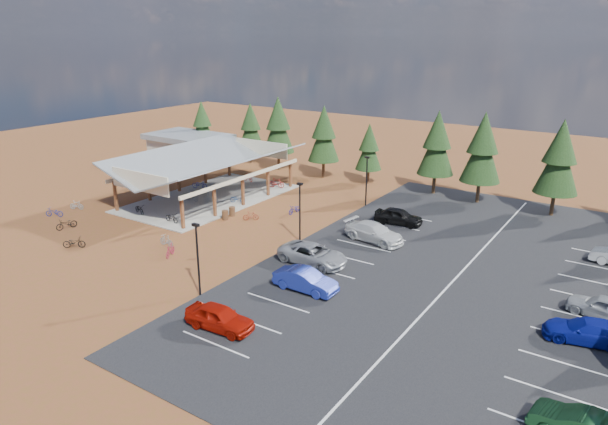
{
  "coord_description": "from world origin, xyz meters",
  "views": [
    {
      "loc": [
        29.11,
        -33.48,
        16.85
      ],
      "look_at": [
        3.78,
        4.46,
        1.67
      ],
      "focal_mm": 32.0,
      "sensor_mm": 36.0,
      "label": 1
    }
  ],
  "objects_px": {
    "car_0": "(220,317)",
    "car_4": "(399,216)",
    "bike_6": "(238,199)",
    "bike_9": "(76,205)",
    "bike_4": "(172,218)",
    "bike_8": "(67,224)",
    "trash_bin_0": "(225,215)",
    "bike_15": "(251,216)",
    "bike_5": "(211,197)",
    "bike_7": "(276,183)",
    "car_2": "(313,254)",
    "bike_pavilion": "(208,164)",
    "trash_bin_1": "(232,211)",
    "outbuilding": "(189,148)",
    "bike_14": "(294,209)",
    "bike_1": "(191,196)",
    "lamp_post_1": "(300,208)",
    "lamp_post_0": "(198,255)",
    "car_3": "(374,232)",
    "car_7": "(588,331)",
    "bike_10": "(54,212)",
    "bike_13": "(166,241)",
    "bike_12": "(74,242)",
    "car_8": "(604,307)",
    "bike_11": "(170,250)",
    "bike_2": "(200,184)",
    "bike_0": "(139,209)",
    "bike_3": "(248,177)",
    "car_1": "(305,280)",
    "lamp_post_2": "(367,178)"
  },
  "relations": [
    {
      "from": "bike_4",
      "to": "bike_8",
      "type": "height_order",
      "value": "bike_8"
    },
    {
      "from": "outbuilding",
      "to": "car_8",
      "type": "relative_size",
      "value": 2.6
    },
    {
      "from": "lamp_post_1",
      "to": "car_1",
      "type": "distance_m",
      "value": 9.56
    },
    {
      "from": "trash_bin_1",
      "to": "car_0",
      "type": "relative_size",
      "value": 0.21
    },
    {
      "from": "trash_bin_0",
      "to": "car_7",
      "type": "relative_size",
      "value": 0.19
    },
    {
      "from": "bike_7",
      "to": "car_2",
      "type": "distance_m",
      "value": 21.52
    },
    {
      "from": "bike_1",
      "to": "car_4",
      "type": "relative_size",
      "value": 0.41
    },
    {
      "from": "bike_pavilion",
      "to": "bike_4",
      "type": "xyz_separation_m",
      "value": [
        2.49,
        -7.8,
        -3.28
      ]
    },
    {
      "from": "bike_5",
      "to": "bike_7",
      "type": "height_order",
      "value": "bike_7"
    },
    {
      "from": "bike_0",
      "to": "bike_3",
      "type": "height_order",
      "value": "bike_3"
    },
    {
      "from": "bike_2",
      "to": "car_2",
      "type": "relative_size",
      "value": 0.33
    },
    {
      "from": "trash_bin_1",
      "to": "car_2",
      "type": "relative_size",
      "value": 0.16
    },
    {
      "from": "bike_1",
      "to": "car_2",
      "type": "distance_m",
      "value": 20.3
    },
    {
      "from": "bike_9",
      "to": "car_1",
      "type": "relative_size",
      "value": 0.33
    },
    {
      "from": "bike_1",
      "to": "car_0",
      "type": "relative_size",
      "value": 0.41
    },
    {
      "from": "trash_bin_0",
      "to": "bike_15",
      "type": "distance_m",
      "value": 2.47
    },
    {
      "from": "bike_7",
      "to": "bike_8",
      "type": "xyz_separation_m",
      "value": [
        -7.79,
        -21.27,
        -0.15
      ]
    },
    {
      "from": "bike_5",
      "to": "bike_13",
      "type": "xyz_separation_m",
      "value": [
        5.16,
        -10.86,
        -0.14
      ]
    },
    {
      "from": "bike_6",
      "to": "bike_9",
      "type": "distance_m",
      "value": 16.07
    },
    {
      "from": "outbuilding",
      "to": "car_3",
      "type": "height_order",
      "value": "outbuilding"
    },
    {
      "from": "bike_0",
      "to": "bike_4",
      "type": "bearing_deg",
      "value": -73.25
    },
    {
      "from": "bike_pavilion",
      "to": "trash_bin_1",
      "type": "xyz_separation_m",
      "value": [
        5.78,
        -3.08,
        -3.37
      ]
    },
    {
      "from": "trash_bin_1",
      "to": "bike_9",
      "type": "height_order",
      "value": "trash_bin_1"
    },
    {
      "from": "bike_14",
      "to": "car_3",
      "type": "xyz_separation_m",
      "value": [
        9.9,
        -2.42,
        0.37
      ]
    },
    {
      "from": "bike_pavilion",
      "to": "bike_7",
      "type": "bearing_deg",
      "value": 63.25
    },
    {
      "from": "car_0",
      "to": "car_4",
      "type": "height_order",
      "value": "car_4"
    },
    {
      "from": "trash_bin_0",
      "to": "bike_6",
      "type": "bearing_deg",
      "value": 116.75
    },
    {
      "from": "outbuilding",
      "to": "bike_14",
      "type": "bearing_deg",
      "value": -22.58
    },
    {
      "from": "bike_12",
      "to": "car_8",
      "type": "distance_m",
      "value": 39.19
    },
    {
      "from": "car_0",
      "to": "bike_10",
      "type": "bearing_deg",
      "value": 71.58
    },
    {
      "from": "bike_4",
      "to": "bike_5",
      "type": "xyz_separation_m",
      "value": [
        -1.26,
        6.62,
        0.08
      ]
    },
    {
      "from": "bike_9",
      "to": "car_8",
      "type": "distance_m",
      "value": 46.73
    },
    {
      "from": "lamp_post_0",
      "to": "car_4",
      "type": "distance_m",
      "value": 21.33
    },
    {
      "from": "bike_9",
      "to": "bike_5",
      "type": "bearing_deg",
      "value": -69.94
    },
    {
      "from": "bike_pavilion",
      "to": "lamp_post_0",
      "type": "height_order",
      "value": "lamp_post_0"
    },
    {
      "from": "bike_11",
      "to": "car_1",
      "type": "bearing_deg",
      "value": -20.54
    },
    {
      "from": "bike_4",
      "to": "bike_12",
      "type": "distance_m",
      "value": 8.99
    },
    {
      "from": "bike_5",
      "to": "bike_7",
      "type": "relative_size",
      "value": 0.96
    },
    {
      "from": "bike_14",
      "to": "car_3",
      "type": "distance_m",
      "value": 10.2
    },
    {
      "from": "lamp_post_2",
      "to": "car_1",
      "type": "xyz_separation_m",
      "value": [
        5.53,
        -19.49,
        -2.18
      ]
    },
    {
      "from": "bike_1",
      "to": "car_2",
      "type": "xyz_separation_m",
      "value": [
        19.25,
        -6.43,
        0.16
      ]
    },
    {
      "from": "car_3",
      "to": "bike_0",
      "type": "bearing_deg",
      "value": 114.25
    },
    {
      "from": "lamp_post_1",
      "to": "car_2",
      "type": "distance_m",
      "value": 5.34
    },
    {
      "from": "bike_4",
      "to": "bike_14",
      "type": "bearing_deg",
      "value": -37.54
    },
    {
      "from": "bike_15",
      "to": "car_0",
      "type": "relative_size",
      "value": 0.34
    },
    {
      "from": "car_4",
      "to": "outbuilding",
      "type": "bearing_deg",
      "value": 72.76
    },
    {
      "from": "car_3",
      "to": "car_7",
      "type": "distance_m",
      "value": 18.81
    },
    {
      "from": "bike_7",
      "to": "bike_11",
      "type": "height_order",
      "value": "bike_7"
    },
    {
      "from": "bike_2",
      "to": "bike_8",
      "type": "bearing_deg",
      "value": 160.38
    },
    {
      "from": "trash_bin_1",
      "to": "bike_7",
      "type": "height_order",
      "value": "bike_7"
    }
  ]
}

